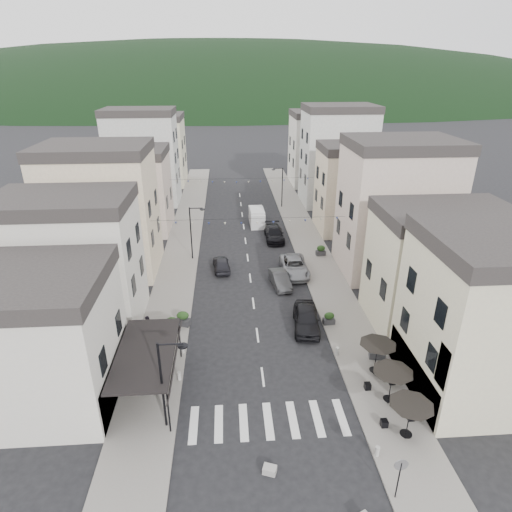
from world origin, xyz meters
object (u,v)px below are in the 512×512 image
Objects in this scene: parked_car_d at (274,234)px; pedestrian_a at (159,345)px; parked_car_b at (280,279)px; pedestrian_b at (148,326)px; parked_car_e at (221,264)px; delivery_van at (257,217)px; parked_car_a at (306,318)px; parked_car_c at (294,266)px.

pedestrian_a is (-10.92, -22.31, 0.19)m from parked_car_d.
pedestrian_a reaches higher than parked_car_b.
parked_car_d is 3.18× the size of pedestrian_b.
delivery_van reaches higher than parked_car_e.
pedestrian_b is (-12.64, -0.35, 0.10)m from parked_car_a.
parked_car_e is at bearing 91.76° from pedestrian_b.
parked_car_c is at bearing 44.07° from pedestrian_a.
parked_car_c is at bearing -83.81° from parked_car_d.
delivery_van reaches higher than parked_car_c.
parked_car_d is 3.18× the size of pedestrian_a.
pedestrian_b reaches higher than parked_car_e.
parked_car_d is 1.32× the size of parked_car_e.
parked_car_e is at bearing 170.19° from parked_car_c.
pedestrian_b is at bearing -113.25° from delivery_van.
pedestrian_b is at bearing -121.82° from parked_car_d.
parked_car_a is at bearing 29.53° from pedestrian_b.
pedestrian_a is (-9.18, -27.92, -0.14)m from delivery_van.
pedestrian_b is (-5.70, -11.60, 0.27)m from parked_car_e.
delivery_van is at bearing 100.66° from parked_car_c.
parked_car_a is 0.94× the size of parked_car_d.
pedestrian_a is (-11.42, -2.95, 0.10)m from parked_car_a.
pedestrian_b is at bearing -153.57° from parked_car_b.
pedestrian_b reaches higher than parked_car_b.
parked_car_a reaches higher than parked_car_e.
parked_car_b is at bearing -87.70° from delivery_van.
parked_car_d is at bearing -73.67° from delivery_van.
pedestrian_b is (-11.39, -7.68, 0.27)m from parked_car_b.
parked_car_e is 14.89m from pedestrian_a.
delivery_van reaches higher than parked_car_a.
parked_car_b is 17.67m from delivery_van.
delivery_van is (-1.00, 17.64, 0.42)m from parked_car_b.
parked_car_a is 3.00× the size of pedestrian_b.
parked_car_d reaches higher than parked_car_e.
parked_car_c reaches higher than parked_car_e.
parked_car_b is 6.91m from parked_car_e.
parked_car_e is 0.86× the size of delivery_van.
parked_car_a is at bearing -93.08° from parked_car_c.
parked_car_c is 15.29m from delivery_van.
parked_car_a reaches higher than parked_car_d.
parked_car_e is (-7.49, 1.31, -0.10)m from parked_car_c.
parked_car_d is 10.35m from parked_car_e.
parked_car_c is at bearing -80.39° from delivery_van.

